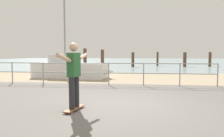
% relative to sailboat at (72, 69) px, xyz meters
% --- Properties ---
extents(ground_plane, '(24.00, 10.00, 0.04)m').
position_rel_sailboat_xyz_m(ground_plane, '(3.54, -7.22, -0.52)').
color(ground_plane, '#605B56').
rests_on(ground_plane, ground).
extents(beach_strip, '(24.00, 6.00, 0.04)m').
position_rel_sailboat_xyz_m(beach_strip, '(3.54, 0.78, -0.52)').
color(beach_strip, tan).
rests_on(beach_strip, ground).
extents(sea_surface, '(72.00, 50.00, 0.04)m').
position_rel_sailboat_xyz_m(sea_surface, '(3.54, 28.78, -0.52)').
color(sea_surface, '#849EA3').
rests_on(sea_surface, ground).
extents(railing_fence, '(12.72, 0.05, 1.05)m').
position_rel_sailboat_xyz_m(railing_fence, '(0.98, -2.62, 0.18)').
color(railing_fence, gray).
rests_on(railing_fence, ground).
extents(sailboat, '(5.03, 1.84, 4.65)m').
position_rel_sailboat_xyz_m(sailboat, '(0.00, 0.00, 0.00)').
color(sailboat, silver).
rests_on(sailboat, ground).
extents(skateboard, '(0.36, 0.82, 0.08)m').
position_rel_sailboat_xyz_m(skateboard, '(2.28, -6.96, -0.45)').
color(skateboard, brown).
rests_on(skateboard, ground).
extents(skateboarder, '(0.39, 1.43, 1.65)m').
position_rel_sailboat_xyz_m(skateboarder, '(2.28, -6.96, 0.50)').
color(skateboarder, '#26262B').
rests_on(skateboarder, skateboard).
extents(groyne_post_0, '(0.40, 0.40, 2.09)m').
position_rel_sailboat_xyz_m(groyne_post_0, '(-2.35, 12.18, 0.53)').
color(groyne_post_0, '#513826').
rests_on(groyne_post_0, ground).
extents(groyne_post_1, '(0.32, 0.32, 1.86)m').
position_rel_sailboat_xyz_m(groyne_post_1, '(0.52, 7.73, 0.41)').
color(groyne_post_1, '#513826').
rests_on(groyne_post_1, ground).
extents(groyne_post_2, '(0.32, 0.32, 1.62)m').
position_rel_sailboat_xyz_m(groyne_post_2, '(3.39, 10.96, 0.29)').
color(groyne_post_2, '#513826').
rests_on(groyne_post_2, ground).
extents(groyne_post_3, '(0.24, 0.24, 1.68)m').
position_rel_sailboat_xyz_m(groyne_post_3, '(6.26, 13.01, 0.32)').
color(groyne_post_3, '#513826').
rests_on(groyne_post_3, ground).
extents(groyne_post_4, '(0.36, 0.36, 1.63)m').
position_rel_sailboat_xyz_m(groyne_post_4, '(9.12, 11.84, 0.30)').
color(groyne_post_4, '#513826').
rests_on(groyne_post_4, ground).
extents(groyne_post_5, '(0.31, 0.31, 1.65)m').
position_rel_sailboat_xyz_m(groyne_post_5, '(11.99, 12.43, 0.30)').
color(groyne_post_5, '#513826').
rests_on(groyne_post_5, ground).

